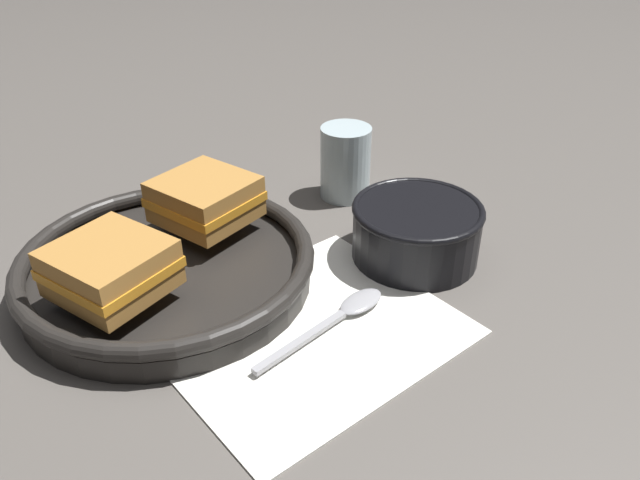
# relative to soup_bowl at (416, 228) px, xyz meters

# --- Properties ---
(ground_plane) EXTENTS (4.00, 4.00, 0.00)m
(ground_plane) POSITION_rel_soup_bowl_xyz_m (-0.10, 0.07, -0.04)
(ground_plane) COLOR #56514C
(napkin) EXTENTS (0.30, 0.26, 0.00)m
(napkin) POSITION_rel_soup_bowl_xyz_m (-0.17, 0.00, -0.04)
(napkin) COLOR white
(napkin) RESTS_ON ground_plane
(soup_bowl) EXTENTS (0.14, 0.14, 0.07)m
(soup_bowl) POSITION_rel_soup_bowl_xyz_m (0.00, 0.00, 0.00)
(soup_bowl) COLOR black
(soup_bowl) RESTS_ON ground_plane
(spoon) EXTENTS (0.17, 0.03, 0.01)m
(spoon) POSITION_rel_soup_bowl_xyz_m (-0.13, -0.01, -0.03)
(spoon) COLOR #9E9EA3
(spoon) RESTS_ON napkin
(skillet) EXTENTS (0.30, 0.30, 0.04)m
(skillet) POSITION_rel_soup_bowl_xyz_m (-0.21, 0.16, -0.02)
(skillet) COLOR black
(skillet) RESTS_ON ground_plane
(sandwich_near_left) EXTENTS (0.11, 0.11, 0.05)m
(sandwich_near_left) POSITION_rel_soup_bowl_xyz_m (-0.28, 0.14, 0.03)
(sandwich_near_left) COLOR #B27A38
(sandwich_near_left) RESTS_ON skillet
(sandwich_near_right) EXTENTS (0.10, 0.10, 0.05)m
(sandwich_near_right) POSITION_rel_soup_bowl_xyz_m (-0.14, 0.18, 0.03)
(sandwich_near_right) COLOR #B27A38
(sandwich_near_right) RESTS_ON skillet
(drinking_glass) EXTENTS (0.06, 0.06, 0.09)m
(drinking_glass) POSITION_rel_soup_bowl_xyz_m (0.06, 0.15, 0.01)
(drinking_glass) COLOR silver
(drinking_glass) RESTS_ON ground_plane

